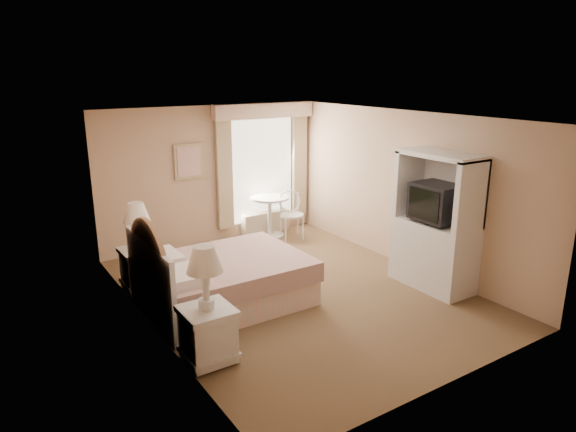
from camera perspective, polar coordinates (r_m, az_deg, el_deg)
room at (r=7.12m, az=0.89°, el=0.89°), size 4.21×5.51×2.51m
window at (r=9.84m, az=-2.68°, el=5.65°), size 2.05×0.22×2.51m
framed_art at (r=9.21m, az=-11.00°, el=5.97°), size 0.52×0.04×0.62m
bed at (r=7.07m, az=-7.72°, el=-7.07°), size 2.14×1.66×1.47m
nightstand_near at (r=5.72m, az=-8.97°, el=-11.33°), size 0.54×0.54×1.32m
nightstand_far at (r=7.75m, az=-16.13°, el=-4.44°), size 0.53×0.53×1.28m
round_table at (r=9.79m, az=-2.08°, el=0.68°), size 0.74×0.74×0.78m
cafe_chair at (r=9.71m, az=0.34°, el=0.60°), size 0.55×0.55×0.91m
armoire at (r=7.74m, az=16.07°, el=-1.76°), size 0.60×1.20×2.00m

